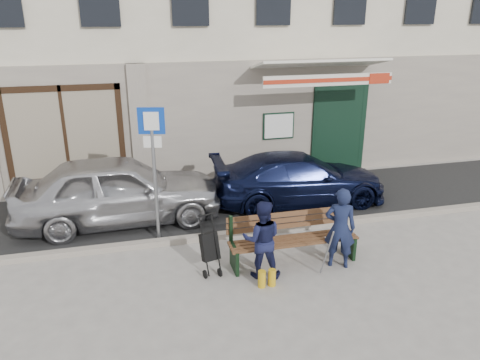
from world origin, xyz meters
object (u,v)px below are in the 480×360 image
object	(u,v)px
car_navy	(299,179)
stroller	(210,248)
woman	(262,239)
parking_sign	(153,154)
bench	(291,240)
man	(340,228)
car_silver	(119,190)

from	to	relation	value
car_navy	stroller	distance (m)	3.77
car_navy	woman	bearing A→B (deg)	151.59
car_navy	parking_sign	world-z (taller)	parking_sign
car_navy	bench	bearing A→B (deg)	159.34
man	woman	xyz separation A→B (m)	(-1.45, 0.02, -0.05)
bench	man	distance (m)	0.91
man	parking_sign	bearing A→B (deg)	-6.84
bench	man	xyz separation A→B (m)	(0.80, -0.33, 0.30)
car_silver	parking_sign	distance (m)	1.72
car_silver	car_navy	bearing A→B (deg)	-90.31
bench	man	bearing A→B (deg)	-22.49
car_silver	woman	xyz separation A→B (m)	(2.37, -2.92, -0.05)
car_navy	woman	xyz separation A→B (m)	(-1.83, -3.00, 0.10)
parking_sign	woman	xyz separation A→B (m)	(1.64, -1.80, -1.13)
parking_sign	woman	world-z (taller)	parking_sign
car_silver	parking_sign	size ratio (longest dim) A/B	1.62
stroller	man	bearing A→B (deg)	-25.32
woman	car_silver	bearing A→B (deg)	-36.02
bench	stroller	size ratio (longest dim) A/B	2.26
car_navy	woman	distance (m)	3.52
car_silver	parking_sign	world-z (taller)	parking_sign
car_silver	car_navy	distance (m)	4.20
man	woman	bearing A→B (deg)	22.86
car_silver	man	world-z (taller)	man
bench	parking_sign	bearing A→B (deg)	147.03
parking_sign	stroller	world-z (taller)	parking_sign
car_navy	man	xyz separation A→B (m)	(-0.38, -3.02, 0.15)
parking_sign	bench	bearing A→B (deg)	-19.36
car_silver	car_navy	world-z (taller)	car_silver
car_silver	woman	size ratio (longest dim) A/B	3.13
stroller	parking_sign	bearing A→B (deg)	102.27
parking_sign	man	bearing A→B (deg)	-16.85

